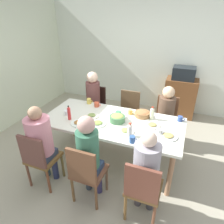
{
  "coord_description": "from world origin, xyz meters",
  "views": [
    {
      "loc": [
        0.99,
        -2.52,
        2.33
      ],
      "look_at": [
        0.0,
        0.0,
        0.92
      ],
      "focal_mm": 32.18,
      "sensor_mm": 36.0,
      "label": 1
    }
  ],
  "objects_px": {
    "bowl_1": "(117,118)",
    "cup_7": "(118,114)",
    "chair_1": "(39,157)",
    "chair_2": "(128,111)",
    "cup_1": "(67,113)",
    "cup_5": "(89,101)",
    "side_cabinet": "(180,98)",
    "person_1": "(41,140)",
    "plate_2": "(126,131)",
    "cup_0": "(97,105)",
    "plate_0": "(78,123)",
    "plate_3": "(152,125)",
    "person_0": "(89,152)",
    "chair_3": "(143,188)",
    "microwave": "(184,73)",
    "bottle_1": "(130,130)",
    "bowl_0": "(142,114)",
    "chair_5": "(95,105)",
    "chair_4": "(165,118)",
    "chair_0": "(86,171)",
    "cup_3": "(159,132)",
    "dining_table": "(112,125)",
    "bottle_0": "(69,113)",
    "plate_5": "(92,116)",
    "bottle_2": "(152,113)",
    "cup_4": "(132,139)",
    "person_4": "(166,111)",
    "cup_6": "(180,119)",
    "plate_4": "(168,136)",
    "person_5": "(93,97)",
    "person_3": "(146,169)"
  },
  "relations": [
    {
      "from": "plate_2",
      "to": "cup_0",
      "type": "relative_size",
      "value": 1.99
    },
    {
      "from": "person_3",
      "to": "bottle_1",
      "type": "distance_m",
      "value": 0.62
    },
    {
      "from": "side_cabinet",
      "to": "person_1",
      "type": "bearing_deg",
      "value": -119.05
    },
    {
      "from": "plate_3",
      "to": "microwave",
      "type": "bearing_deg",
      "value": 82.3
    },
    {
      "from": "person_0",
      "to": "plate_2",
      "type": "height_order",
      "value": "person_0"
    },
    {
      "from": "cup_5",
      "to": "microwave",
      "type": "height_order",
      "value": "microwave"
    },
    {
      "from": "person_0",
      "to": "chair_1",
      "type": "height_order",
      "value": "person_0"
    },
    {
      "from": "bottle_1",
      "to": "person_5",
      "type": "bearing_deg",
      "value": 135.06
    },
    {
      "from": "cup_7",
      "to": "cup_3",
      "type": "bearing_deg",
      "value": -19.86
    },
    {
      "from": "bottle_1",
      "to": "bowl_0",
      "type": "bearing_deg",
      "value": 87.49
    },
    {
      "from": "chair_3",
      "to": "cup_5",
      "type": "bearing_deg",
      "value": 135.61
    },
    {
      "from": "plate_0",
      "to": "cup_7",
      "type": "xyz_separation_m",
      "value": [
        0.49,
        0.42,
        0.04
      ]
    },
    {
      "from": "chair_2",
      "to": "cup_4",
      "type": "distance_m",
      "value": 1.42
    },
    {
      "from": "plate_0",
      "to": "side_cabinet",
      "type": "xyz_separation_m",
      "value": [
        1.33,
        2.38,
        -0.33
      ]
    },
    {
      "from": "plate_0",
      "to": "plate_5",
      "type": "distance_m",
      "value": 0.29
    },
    {
      "from": "cup_5",
      "to": "bottle_2",
      "type": "distance_m",
      "value": 1.19
    },
    {
      "from": "chair_5",
      "to": "cup_5",
      "type": "bearing_deg",
      "value": -76.99
    },
    {
      "from": "bowl_1",
      "to": "microwave",
      "type": "distance_m",
      "value": 2.25
    },
    {
      "from": "cup_0",
      "to": "side_cabinet",
      "type": "xyz_separation_m",
      "value": [
        1.32,
        1.74,
        -0.36
      ]
    },
    {
      "from": "cup_1",
      "to": "cup_5",
      "type": "height_order",
      "value": "cup_5"
    },
    {
      "from": "person_4",
      "to": "cup_5",
      "type": "xyz_separation_m",
      "value": [
        -1.34,
        -0.36,
        0.12
      ]
    },
    {
      "from": "plate_0",
      "to": "cup_3",
      "type": "distance_m",
      "value": 1.2
    },
    {
      "from": "chair_5",
      "to": "plate_5",
      "type": "xyz_separation_m",
      "value": [
        0.37,
        -0.88,
        0.27
      ]
    },
    {
      "from": "chair_1",
      "to": "chair_2",
      "type": "bearing_deg",
      "value": 67.77
    },
    {
      "from": "bowl_1",
      "to": "cup_7",
      "type": "height_order",
      "value": "bowl_1"
    },
    {
      "from": "chair_3",
      "to": "plate_0",
      "type": "xyz_separation_m",
      "value": [
        -1.16,
        0.61,
        0.27
      ]
    },
    {
      "from": "cup_4",
      "to": "cup_3",
      "type": "bearing_deg",
      "value": 47.89
    },
    {
      "from": "cup_1",
      "to": "cup_7",
      "type": "height_order",
      "value": "cup_7"
    },
    {
      "from": "chair_1",
      "to": "chair_2",
      "type": "xyz_separation_m",
      "value": [
        0.72,
        1.77,
        0.0
      ]
    },
    {
      "from": "person_4",
      "to": "side_cabinet",
      "type": "xyz_separation_m",
      "value": [
        0.16,
        1.31,
        -0.24
      ]
    },
    {
      "from": "side_cabinet",
      "to": "plate_0",
      "type": "bearing_deg",
      "value": -119.16
    },
    {
      "from": "plate_3",
      "to": "cup_1",
      "type": "bearing_deg",
      "value": -173.11
    },
    {
      "from": "dining_table",
      "to": "bottle_0",
      "type": "height_order",
      "value": "bottle_0"
    },
    {
      "from": "chair_4",
      "to": "plate_4",
      "type": "height_order",
      "value": "chair_4"
    },
    {
      "from": "cup_6",
      "to": "bottle_2",
      "type": "relative_size",
      "value": 0.52
    },
    {
      "from": "person_0",
      "to": "plate_5",
      "type": "relative_size",
      "value": 5.6
    },
    {
      "from": "plate_5",
      "to": "bottle_0",
      "type": "xyz_separation_m",
      "value": [
        -0.28,
        -0.21,
        0.1
      ]
    },
    {
      "from": "chair_4",
      "to": "bottle_2",
      "type": "xyz_separation_m",
      "value": [
        -0.16,
        -0.61,
        0.36
      ]
    },
    {
      "from": "person_3",
      "to": "bottle_0",
      "type": "xyz_separation_m",
      "value": [
        -1.36,
        0.59,
        0.16
      ]
    },
    {
      "from": "person_5",
      "to": "cup_3",
      "type": "height_order",
      "value": "person_5"
    },
    {
      "from": "chair_0",
      "to": "chair_3",
      "type": "height_order",
      "value": "same"
    },
    {
      "from": "bottle_2",
      "to": "cup_3",
      "type": "bearing_deg",
      "value": -64.33
    },
    {
      "from": "chair_1",
      "to": "cup_4",
      "type": "xyz_separation_m",
      "value": [
        1.18,
        0.45,
        0.3
      ]
    },
    {
      "from": "plate_3",
      "to": "cup_4",
      "type": "relative_size",
      "value": 2.02
    },
    {
      "from": "dining_table",
      "to": "chair_0",
      "type": "bearing_deg",
      "value": -90.0
    },
    {
      "from": "chair_3",
      "to": "bowl_1",
      "type": "relative_size",
      "value": 3.76
    },
    {
      "from": "cup_1",
      "to": "bowl_1",
      "type": "bearing_deg",
      "value": 6.96
    },
    {
      "from": "chair_4",
      "to": "cup_0",
      "type": "relative_size",
      "value": 7.42
    },
    {
      "from": "chair_3",
      "to": "microwave",
      "type": "bearing_deg",
      "value": 86.86
    },
    {
      "from": "plate_4",
      "to": "cup_1",
      "type": "bearing_deg",
      "value": 178.66
    }
  ]
}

